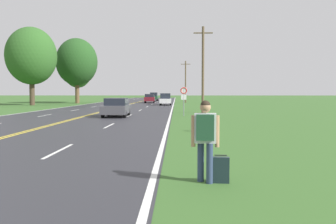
{
  "coord_description": "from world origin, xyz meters",
  "views": [
    {
      "loc": [
        7.62,
        -4.38,
        2.01
      ],
      "look_at": [
        7.29,
        9.18,
        1.25
      ],
      "focal_mm": 38.0,
      "sensor_mm": 36.0,
      "label": 1
    }
  ],
  "objects_px": {
    "suitcase": "(220,170)",
    "car_white_suv_approaching": "(166,99)",
    "tree_behind_sign": "(31,56)",
    "car_dark_grey_sedan_nearest": "(116,107)",
    "car_dark_green_suv_mid_far": "(154,96)",
    "tree_mid_treeline": "(78,72)",
    "tree_left_verge": "(77,62)",
    "car_maroon_suv_mid_near": "(150,98)",
    "fire_hydrant": "(205,123)",
    "hitchhiker_person": "(205,133)",
    "traffic_sign": "(184,94)"
  },
  "relations": [
    {
      "from": "hitchhiker_person",
      "to": "fire_hydrant",
      "type": "relative_size",
      "value": 2.09
    },
    {
      "from": "tree_mid_treeline",
      "to": "fire_hydrant",
      "type": "bearing_deg",
      "value": -67.76
    },
    {
      "from": "hitchhiker_person",
      "to": "car_dark_grey_sedan_nearest",
      "type": "relative_size",
      "value": 0.41
    },
    {
      "from": "suitcase",
      "to": "car_white_suv_approaching",
      "type": "height_order",
      "value": "car_white_suv_approaching"
    },
    {
      "from": "fire_hydrant",
      "to": "tree_left_verge",
      "type": "relative_size",
      "value": 0.08
    },
    {
      "from": "fire_hydrant",
      "to": "tree_left_verge",
      "type": "height_order",
      "value": "tree_left_verge"
    },
    {
      "from": "tree_left_verge",
      "to": "car_maroon_suv_mid_near",
      "type": "bearing_deg",
      "value": 13.87
    },
    {
      "from": "car_dark_grey_sedan_nearest",
      "to": "car_dark_green_suv_mid_far",
      "type": "distance_m",
      "value": 51.46
    },
    {
      "from": "tree_behind_sign",
      "to": "car_maroon_suv_mid_near",
      "type": "xyz_separation_m",
      "value": [
        16.85,
        12.5,
        -6.5
      ]
    },
    {
      "from": "tree_mid_treeline",
      "to": "car_dark_green_suv_mid_far",
      "type": "xyz_separation_m",
      "value": [
        13.82,
        12.49,
        -4.81
      ]
    },
    {
      "from": "tree_behind_sign",
      "to": "tree_mid_treeline",
      "type": "height_order",
      "value": "tree_behind_sign"
    },
    {
      "from": "suitcase",
      "to": "tree_behind_sign",
      "type": "xyz_separation_m",
      "value": [
        -22.83,
        45.37,
        7.11
      ]
    },
    {
      "from": "traffic_sign",
      "to": "tree_left_verge",
      "type": "xyz_separation_m",
      "value": [
        -18.22,
        32.8,
        5.45
      ]
    },
    {
      "from": "tree_left_verge",
      "to": "car_maroon_suv_mid_near",
      "type": "xyz_separation_m",
      "value": [
        12.62,
        3.12,
        -6.38
      ]
    },
    {
      "from": "hitchhiker_person",
      "to": "traffic_sign",
      "type": "xyz_separation_m",
      "value": [
        -0.04,
        21.97,
        0.71
      ]
    },
    {
      "from": "car_dark_green_suv_mid_far",
      "to": "tree_behind_sign",
      "type": "bearing_deg",
      "value": -31.27
    },
    {
      "from": "tree_behind_sign",
      "to": "hitchhiker_person",
      "type": "bearing_deg",
      "value": -63.64
    },
    {
      "from": "car_white_suv_approaching",
      "to": "tree_left_verge",
      "type": "bearing_deg",
      "value": -117.75
    },
    {
      "from": "suitcase",
      "to": "car_dark_green_suv_mid_far",
      "type": "distance_m",
      "value": 72.77
    },
    {
      "from": "tree_behind_sign",
      "to": "car_white_suv_approaching",
      "type": "height_order",
      "value": "tree_behind_sign"
    },
    {
      "from": "car_white_suv_approaching",
      "to": "car_maroon_suv_mid_near",
      "type": "distance_m",
      "value": 11.83
    },
    {
      "from": "tree_behind_sign",
      "to": "car_dark_grey_sedan_nearest",
      "type": "relative_size",
      "value": 2.64
    },
    {
      "from": "car_dark_grey_sedan_nearest",
      "to": "car_dark_green_suv_mid_far",
      "type": "height_order",
      "value": "car_dark_green_suv_mid_far"
    },
    {
      "from": "car_dark_grey_sedan_nearest",
      "to": "tree_left_verge",
      "type": "bearing_deg",
      "value": -160.67
    },
    {
      "from": "fire_hydrant",
      "to": "hitchhiker_person",
      "type": "bearing_deg",
      "value": -94.65
    },
    {
      "from": "tree_mid_treeline",
      "to": "car_dark_grey_sedan_nearest",
      "type": "xyz_separation_m",
      "value": [
        14.04,
        -38.97,
        -5.04
      ]
    },
    {
      "from": "suitcase",
      "to": "tree_mid_treeline",
      "type": "height_order",
      "value": "tree_mid_treeline"
    },
    {
      "from": "hitchhiker_person",
      "to": "car_maroon_suv_mid_near",
      "type": "bearing_deg",
      "value": 10.75
    },
    {
      "from": "hitchhiker_person",
      "to": "car_maroon_suv_mid_near",
      "type": "xyz_separation_m",
      "value": [
        -5.64,
        57.88,
        -0.23
      ]
    },
    {
      "from": "car_dark_green_suv_mid_far",
      "to": "car_dark_grey_sedan_nearest",
      "type": "bearing_deg",
      "value": 0.6
    },
    {
      "from": "tree_left_verge",
      "to": "car_white_suv_approaching",
      "type": "height_order",
      "value": "tree_left_verge"
    },
    {
      "from": "tree_behind_sign",
      "to": "car_dark_green_suv_mid_far",
      "type": "xyz_separation_m",
      "value": [
        16.71,
        27.13,
        -6.4
      ]
    },
    {
      "from": "car_white_suv_approaching",
      "to": "hitchhiker_person",
      "type": "bearing_deg",
      "value": 2.49
    },
    {
      "from": "tree_behind_sign",
      "to": "car_maroon_suv_mid_near",
      "type": "distance_m",
      "value": 21.96
    },
    {
      "from": "tree_behind_sign",
      "to": "car_dark_green_suv_mid_far",
      "type": "height_order",
      "value": "tree_behind_sign"
    },
    {
      "from": "fire_hydrant",
      "to": "car_dark_green_suv_mid_far",
      "type": "bearing_deg",
      "value": 96.03
    },
    {
      "from": "traffic_sign",
      "to": "tree_left_verge",
      "type": "bearing_deg",
      "value": 119.05
    },
    {
      "from": "hitchhiker_person",
      "to": "tree_behind_sign",
      "type": "bearing_deg",
      "value": 31.54
    },
    {
      "from": "tree_left_verge",
      "to": "tree_behind_sign",
      "type": "bearing_deg",
      "value": -114.27
    },
    {
      "from": "tree_mid_treeline",
      "to": "tree_behind_sign",
      "type": "bearing_deg",
      "value": -101.16
    },
    {
      "from": "tree_mid_treeline",
      "to": "car_dark_grey_sedan_nearest",
      "type": "relative_size",
      "value": 1.99
    },
    {
      "from": "car_maroon_suv_mid_near",
      "to": "hitchhiker_person",
      "type": "bearing_deg",
      "value": 3.16
    },
    {
      "from": "hitchhiker_person",
      "to": "car_white_suv_approaching",
      "type": "xyz_separation_m",
      "value": [
        -2.33,
        46.52,
        -0.16
      ]
    },
    {
      "from": "fire_hydrant",
      "to": "car_maroon_suv_mid_near",
      "type": "bearing_deg",
      "value": 97.7
    },
    {
      "from": "suitcase",
      "to": "car_dark_green_suv_mid_far",
      "type": "relative_size",
      "value": 0.14
    },
    {
      "from": "tree_behind_sign",
      "to": "car_dark_green_suv_mid_far",
      "type": "relative_size",
      "value": 2.54
    },
    {
      "from": "tree_left_verge",
      "to": "tree_behind_sign",
      "type": "xyz_separation_m",
      "value": [
        -4.23,
        -9.38,
        0.12
      ]
    },
    {
      "from": "tree_mid_treeline",
      "to": "car_maroon_suv_mid_near",
      "type": "distance_m",
      "value": 14.95
    },
    {
      "from": "hitchhiker_person",
      "to": "car_maroon_suv_mid_near",
      "type": "height_order",
      "value": "hitchhiker_person"
    },
    {
      "from": "fire_hydrant",
      "to": "tree_behind_sign",
      "type": "distance_m",
      "value": 42.86
    }
  ]
}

